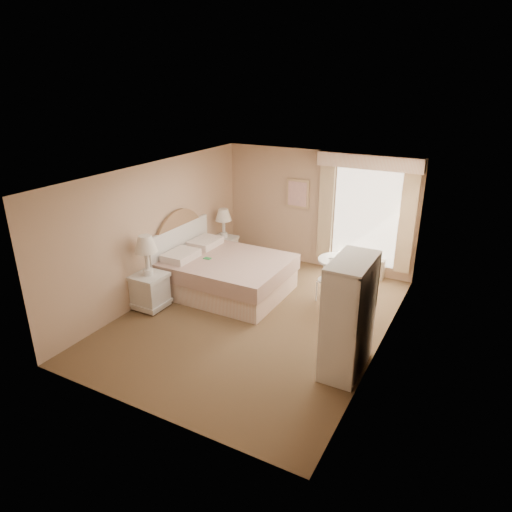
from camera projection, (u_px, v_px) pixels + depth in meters
The scene contains 9 objects.
room at pixel (256, 250), 7.44m from camera, with size 4.21×5.51×2.51m.
window at pixel (365, 213), 9.11m from camera, with size 2.05×0.22×2.51m.
framed_art at pixel (298, 194), 9.75m from camera, with size 0.52×0.04×0.62m.
bed at pixel (221, 272), 8.76m from camera, with size 2.31×1.82×1.61m.
nightstand_near at pixel (149, 282), 8.05m from camera, with size 0.56×0.56×1.35m.
nightstand_far at pixel (224, 242), 10.11m from camera, with size 0.50×0.50×1.21m.
round_table at pixel (337, 272), 8.46m from camera, with size 0.72×0.72×0.77m.
cafe_chair at pixel (330, 276), 8.37m from camera, with size 0.45×0.45×0.81m.
armoire at pixel (348, 325), 6.29m from camera, with size 0.50×1.01×1.67m.
Camera 1 is at (3.29, -6.12, 3.90)m, focal length 32.00 mm.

